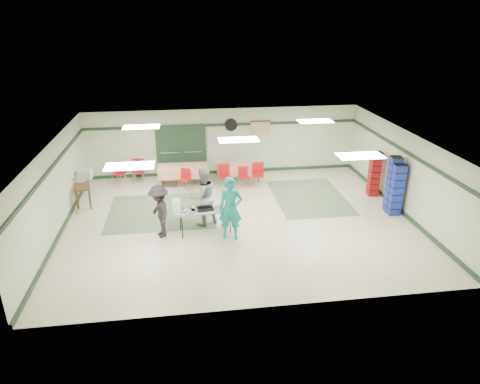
{
  "coord_description": "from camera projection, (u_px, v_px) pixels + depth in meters",
  "views": [
    {
      "loc": [
        -1.67,
        -12.31,
        6.17
      ],
      "look_at": [
        0.01,
        -0.3,
        1.1
      ],
      "focal_mm": 32.0,
      "sensor_mm": 36.0,
      "label": 1
    }
  ],
  "objects": [
    {
      "name": "baseboard_left",
      "position": [
        62.0,
        229.0,
        13.12
      ],
      "size": [
        0.06,
        9.0,
        0.12
      ],
      "primitive_type": "cube",
      "rotation": [
        0.0,
        0.0,
        1.57
      ],
      "color": "#1D3521",
      "rests_on": "floor"
    },
    {
      "name": "dining_table_a",
      "position": [
        240.0,
        168.0,
        16.79
      ],
      "size": [
        1.72,
        0.76,
        0.77
      ],
      "rotation": [
        0.0,
        0.0,
        0.0
      ],
      "color": "red",
      "rests_on": "floor"
    },
    {
      "name": "sheet_tray_right",
      "position": [
        225.0,
        209.0,
        12.77
      ],
      "size": [
        0.64,
        0.51,
        0.02
      ],
      "primitive_type": "cube",
      "rotation": [
        0.0,
        0.0,
        0.1
      ],
      "color": "silver",
      "rests_on": "serving_table"
    },
    {
      "name": "wall_fan",
      "position": [
        231.0,
        125.0,
        17.15
      ],
      "size": [
        0.5,
        0.1,
        0.5
      ],
      "primitive_type": "cylinder",
      "rotation": [
        1.57,
        0.0,
        0.0
      ],
      "color": "black",
      "rests_on": "wall_back"
    },
    {
      "name": "chair_a",
      "position": [
        244.0,
        175.0,
        16.31
      ],
      "size": [
        0.41,
        0.41,
        0.8
      ],
      "rotation": [
        0.0,
        0.0,
        0.12
      ],
      "color": "red",
      "rests_on": "floor"
    },
    {
      "name": "double_door_right",
      "position": [
        193.0,
        150.0,
        17.33
      ],
      "size": [
        0.9,
        0.06,
        2.1
      ],
      "primitive_type": "cube",
      "color": "gray",
      "rests_on": "floor"
    },
    {
      "name": "chair_b",
      "position": [
        225.0,
        174.0,
        16.2
      ],
      "size": [
        0.5,
        0.5,
        0.93
      ],
      "rotation": [
        0.0,
        0.0,
        0.18
      ],
      "color": "red",
      "rests_on": "floor"
    },
    {
      "name": "volunteer_grey",
      "position": [
        203.0,
        196.0,
        13.24
      ],
      "size": [
        1.13,
        1.02,
        1.88
      ],
      "primitive_type": "imported",
      "rotation": [
        0.0,
        0.0,
        3.56
      ],
      "color": "gray",
      "rests_on": "floor"
    },
    {
      "name": "floor",
      "position": [
        239.0,
        220.0,
        13.84
      ],
      "size": [
        11.0,
        11.0,
        0.0
      ],
      "primitive_type": "plane",
      "color": "beige",
      "rests_on": "ground"
    },
    {
      "name": "printer_table",
      "position": [
        82.0,
        189.0,
        14.6
      ],
      "size": [
        0.65,
        0.86,
        0.74
      ],
      "rotation": [
        0.0,
        0.0,
        0.2
      ],
      "color": "brown",
      "rests_on": "floor"
    },
    {
      "name": "crate_stack_blue_b",
      "position": [
        396.0,
        189.0,
        13.92
      ],
      "size": [
        0.41,
        0.41,
        1.76
      ],
      "primitive_type": "cube",
      "rotation": [
        0.0,
        0.0,
        -0.06
      ],
      "color": "#192196",
      "rests_on": "floor"
    },
    {
      "name": "green_patch_b",
      "position": [
        309.0,
        197.0,
        15.57
      ],
      "size": [
        2.5,
        3.5,
        0.01
      ],
      "primitive_type": "cube",
      "color": "#5B7857",
      "rests_on": "floor"
    },
    {
      "name": "chair_d",
      "position": [
        185.0,
        177.0,
        16.02
      ],
      "size": [
        0.51,
        0.51,
        0.83
      ],
      "rotation": [
        0.0,
        0.0,
        -0.4
      ],
      "color": "red",
      "rests_on": "floor"
    },
    {
      "name": "trim_back",
      "position": [
        224.0,
        125.0,
        17.14
      ],
      "size": [
        11.0,
        0.06,
        0.1
      ],
      "primitive_type": "cube",
      "color": "#1D3521",
      "rests_on": "wall_back"
    },
    {
      "name": "ceiling",
      "position": [
        238.0,
        139.0,
        12.8
      ],
      "size": [
        11.0,
        11.0,
        0.0
      ],
      "primitive_type": "plane",
      "rotation": [
        3.14,
        0.0,
        0.0
      ],
      "color": "silver",
      "rests_on": "wall_back"
    },
    {
      "name": "chair_loose_b",
      "position": [
        119.0,
        171.0,
        16.46
      ],
      "size": [
        0.58,
        0.58,
        0.94
      ],
      "rotation": [
        0.0,
        0.0,
        -0.43
      ],
      "color": "red",
      "rests_on": "floor"
    },
    {
      "name": "trim_right",
      "position": [
        407.0,
        152.0,
        13.75
      ],
      "size": [
        0.06,
        9.0,
        0.1
      ],
      "primitive_type": "cube",
      "rotation": [
        0.0,
        0.0,
        1.57
      ],
      "color": "#1D3521",
      "rests_on": "wall_back"
    },
    {
      "name": "baking_pan",
      "position": [
        205.0,
        209.0,
        12.74
      ],
      "size": [
        0.51,
        0.35,
        0.08
      ],
      "primitive_type": "cube",
      "rotation": [
        0.0,
        0.0,
        0.1
      ],
      "color": "black",
      "rests_on": "serving_table"
    },
    {
      "name": "double_door_left",
      "position": [
        170.0,
        151.0,
        17.21
      ],
      "size": [
        0.9,
        0.06,
        2.1
      ],
      "primitive_type": "cube",
      "color": "gray",
      "rests_on": "floor"
    },
    {
      "name": "wall_back",
      "position": [
        224.0,
        142.0,
        17.43
      ],
      "size": [
        11.0,
        0.0,
        11.0
      ],
      "primitive_type": "plane",
      "rotation": [
        1.57,
        0.0,
        0.0
      ],
      "color": "#B6BEA2",
      "rests_on": "floor"
    },
    {
      "name": "chair_loose_a",
      "position": [
        138.0,
        168.0,
        16.74
      ],
      "size": [
        0.47,
        0.47,
        0.94
      ],
      "rotation": [
        0.0,
        0.0,
        -0.07
      ],
      "color": "red",
      "rests_on": "floor"
    },
    {
      "name": "serving_table",
      "position": [
        205.0,
        211.0,
        12.82
      ],
      "size": [
        1.73,
        0.84,
        0.76
      ],
      "rotation": [
        0.0,
        0.0,
        0.1
      ],
      "color": "#9C9C97",
      "rests_on": "floor"
    },
    {
      "name": "scroll_banner",
      "position": [
        260.0,
        129.0,
        17.38
      ],
      "size": [
        0.8,
        0.02,
        0.6
      ],
      "primitive_type": "cube",
      "color": "tan",
      "rests_on": "wall_back"
    },
    {
      "name": "foam_box_stack",
      "position": [
        176.0,
        205.0,
        12.68
      ],
      "size": [
        0.27,
        0.25,
        0.34
      ],
      "primitive_type": "cube",
      "rotation": [
        0.0,
        0.0,
        0.1
      ],
      "color": "white",
      "rests_on": "serving_table"
    },
    {
      "name": "baseboard_right",
      "position": [
        398.0,
        208.0,
        14.51
      ],
      "size": [
        0.06,
        9.0,
        0.12
      ],
      "primitive_type": "cube",
      "rotation": [
        0.0,
        0.0,
        1.57
      ],
      "color": "#1D3521",
      "rests_on": "floor"
    },
    {
      "name": "chair_c",
      "position": [
        258.0,
        172.0,
        16.36
      ],
      "size": [
        0.5,
        0.5,
        0.93
      ],
      "rotation": [
        0.0,
        0.0,
        -0.15
      ],
      "color": "red",
      "rests_on": "floor"
    },
    {
      "name": "crate_stack_blue_a",
      "position": [
        393.0,
        184.0,
        14.11
      ],
      "size": [
        0.41,
        0.41,
        1.92
      ],
      "primitive_type": "cube",
      "rotation": [
        0.0,
        0.0,
        -0.13
      ],
      "color": "#192196",
      "rests_on": "floor"
    },
    {
      "name": "trim_left",
      "position": [
        51.0,
        168.0,
        12.36
      ],
      "size": [
        0.06,
        9.0,
        0.1
      ],
      "primitive_type": "cube",
      "rotation": [
        0.0,
        0.0,
        1.57
      ],
      "color": "#1D3521",
      "rests_on": "wall_back"
    },
    {
      "name": "office_printer",
      "position": [
        85.0,
        174.0,
        15.15
      ],
      "size": [
        0.47,
        0.42,
        0.35
      ],
      "primitive_type": "cube",
      "rotation": [
        0.0,
        0.0,
        -0.07
      ],
      "color": "beige",
      "rests_on": "printer_table"
    },
    {
      "name": "broom",
      "position": [
        77.0,
        195.0,
        14.12
      ],
      "size": [
        0.03,
        0.2,
        1.24
      ],
      "primitive_type": "cylinder",
      "rotation": [
        0.14,
        0.0,
        0.01
      ],
      "color": "brown",
      "rests_on": "floor"
    },
    {
      "name": "wall_front",
      "position": [
        267.0,
        256.0,
        9.21
      ],
      "size": [
        11.0,
        0.0,
        11.0
      ],
      "primitive_type": "plane",
      "rotation": [
        -1.57,
        0.0,
        0.0
      ],
      "color": "#B6BEA2",
      "rests_on": "floor"
    },
    {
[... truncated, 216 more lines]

